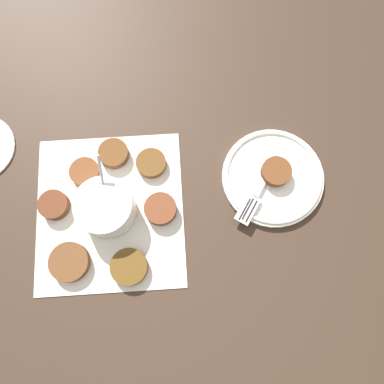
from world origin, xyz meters
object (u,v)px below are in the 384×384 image
Objects in this scene: sauce_bowl at (106,208)px; fritter_on_plate at (276,172)px; fork at (255,196)px; serving_plate at (273,177)px.

sauce_bowl is 0.33m from fritter_on_plate.
fritter_on_plate is at bearing -47.55° from fork.
sauce_bowl is at bearing 95.53° from serving_plate.
serving_plate is (0.03, -0.32, -0.02)m from sauce_bowl.
sauce_bowl is 0.28m from fork.
sauce_bowl is at bearing 96.44° from fritter_on_plate.
fritter_on_plate is at bearing -34.29° from serving_plate.
fork is at bearing -91.16° from sauce_bowl.
sauce_bowl is at bearing 88.84° from fork.
fritter_on_plate is (0.04, -0.32, -0.01)m from sauce_bowl.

